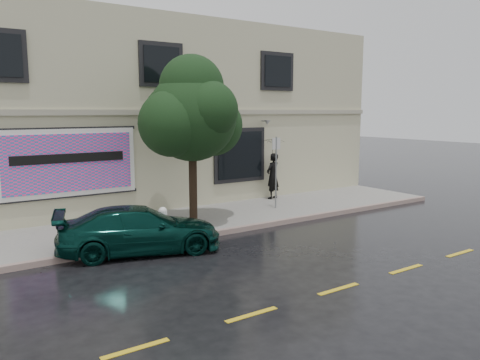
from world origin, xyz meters
TOP-DOWN VIEW (x-y plane):
  - ground at (0.00, 0.00)m, footprint 90.00×90.00m
  - sidewalk at (0.00, 3.25)m, footprint 20.00×3.50m
  - curb at (0.00, 1.50)m, footprint 20.00×0.18m
  - road_marking at (0.00, -3.50)m, footprint 19.00×0.12m
  - building at (0.00, 9.00)m, footprint 20.00×8.12m
  - billboard at (-3.20, 4.92)m, footprint 4.30×0.16m
  - car at (-2.43, 1.20)m, footprint 4.49×2.88m
  - pedestrian at (4.56, 4.60)m, footprint 0.77×0.62m
  - umbrella at (4.56, 4.60)m, footprint 1.20×1.20m
  - street_tree at (-0.01, 2.79)m, footprint 2.75×2.75m
  - fire_hydrant at (-1.50, 1.80)m, footprint 0.34×0.32m
  - sign_pole at (3.52, 3.09)m, footprint 0.32×0.08m

SIDE VIEW (x-z plane):
  - ground at x=0.00m, z-range 0.00..0.00m
  - road_marking at x=0.00m, z-range 0.00..0.01m
  - sidewalk at x=0.00m, z-range 0.00..0.15m
  - curb at x=0.00m, z-range -0.01..0.15m
  - fire_hydrant at x=-1.50m, z-range 0.14..0.98m
  - car at x=-2.43m, z-range 0.00..1.21m
  - pedestrian at x=4.56m, z-range 0.15..1.98m
  - sign_pole at x=3.52m, z-range 0.41..3.00m
  - billboard at x=-3.20m, z-range 0.95..3.15m
  - umbrella at x=4.56m, z-range 1.98..2.73m
  - street_tree at x=-0.01m, z-range 1.11..5.81m
  - building at x=0.00m, z-range 0.00..7.00m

